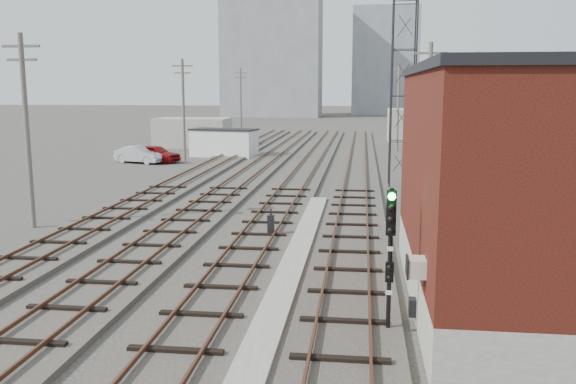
% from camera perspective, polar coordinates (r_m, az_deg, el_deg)
% --- Properties ---
extents(ground, '(320.00, 320.00, 0.00)m').
position_cam_1_polar(ground, '(66.90, 4.47, 4.08)').
color(ground, '#282621').
rests_on(ground, ground).
extents(track_right, '(3.20, 90.00, 0.39)m').
position_cam_1_polar(track_right, '(45.97, 6.40, 1.61)').
color(track_right, '#332D28').
rests_on(track_right, ground).
extents(track_mid_right, '(3.20, 90.00, 0.39)m').
position_cam_1_polar(track_mid_right, '(46.18, 1.43, 1.71)').
color(track_mid_right, '#332D28').
rests_on(track_mid_right, ground).
extents(track_mid_left, '(3.20, 90.00, 0.39)m').
position_cam_1_polar(track_mid_left, '(46.74, -3.46, 1.79)').
color(track_mid_left, '#332D28').
rests_on(track_mid_left, ground).
extents(track_left, '(3.20, 90.00, 0.39)m').
position_cam_1_polar(track_left, '(47.62, -8.20, 1.85)').
color(track_left, '#332D28').
rests_on(track_left, ground).
extents(platform_curb, '(0.90, 28.00, 0.26)m').
position_cam_1_polar(platform_curb, '(21.63, 0.25, -7.52)').
color(platform_curb, gray).
rests_on(platform_curb, ground).
extents(brick_building, '(6.54, 12.20, 7.22)m').
position_cam_1_polar(brick_building, '(19.30, 20.62, 0.41)').
color(brick_building, gray).
rests_on(brick_building, ground).
extents(lattice_tower, '(1.60, 1.60, 15.00)m').
position_cam_1_polar(lattice_tower, '(41.61, 10.74, 10.87)').
color(lattice_tower, black).
rests_on(lattice_tower, ground).
extents(utility_pole_left_a, '(1.80, 0.24, 9.00)m').
position_cam_1_polar(utility_pole_left_a, '(30.73, -23.27, 5.68)').
color(utility_pole_left_a, '#595147').
rests_on(utility_pole_left_a, ground).
extents(utility_pole_left_b, '(1.80, 0.24, 9.00)m').
position_cam_1_polar(utility_pole_left_b, '(53.81, -9.75, 7.72)').
color(utility_pole_left_b, '#595147').
rests_on(utility_pole_left_b, ground).
extents(utility_pole_left_c, '(1.80, 0.24, 9.00)m').
position_cam_1_polar(utility_pole_left_c, '(78.08, -4.45, 8.41)').
color(utility_pole_left_c, '#595147').
rests_on(utility_pole_left_c, ground).
extents(utility_pole_right_a, '(1.80, 0.24, 9.00)m').
position_cam_1_polar(utility_pole_right_a, '(34.75, 12.98, 6.60)').
color(utility_pole_right_a, '#595147').
rests_on(utility_pole_right_a, ground).
extents(utility_pole_right_b, '(1.80, 0.24, 9.00)m').
position_cam_1_polar(utility_pole_right_b, '(64.64, 10.27, 8.02)').
color(utility_pole_right_b, '#595147').
rests_on(utility_pole_right_b, ground).
extents(apartment_left, '(22.00, 14.00, 30.00)m').
position_cam_1_polar(apartment_left, '(143.31, -1.45, 13.10)').
color(apartment_left, gray).
rests_on(apartment_left, ground).
extents(apartment_right, '(16.00, 12.00, 26.00)m').
position_cam_1_polar(apartment_right, '(156.74, 9.05, 11.96)').
color(apartment_right, gray).
rests_on(apartment_right, ground).
extents(shed_left, '(8.00, 5.00, 3.20)m').
position_cam_1_polar(shed_left, '(69.34, -8.90, 5.52)').
color(shed_left, gray).
rests_on(shed_left, ground).
extents(shed_right, '(6.00, 6.00, 4.00)m').
position_cam_1_polar(shed_right, '(76.89, 11.58, 6.14)').
color(shed_right, gray).
rests_on(shed_right, ground).
extents(signal_mast, '(0.40, 0.41, 3.99)m').
position_cam_1_polar(signal_mast, '(16.25, 9.54, -5.42)').
color(signal_mast, gray).
rests_on(signal_mast, ground).
extents(switch_stand, '(0.29, 0.29, 1.24)m').
position_cam_1_polar(switch_stand, '(26.76, -1.61, -3.14)').
color(switch_stand, black).
rests_on(switch_stand, ground).
extents(site_trailer, '(6.77, 3.91, 2.68)m').
position_cam_1_polar(site_trailer, '(59.07, -6.02, 4.62)').
color(site_trailer, white).
rests_on(site_trailer, ground).
extents(car_red, '(4.94, 3.00, 1.57)m').
position_cam_1_polar(car_red, '(55.35, -12.31, 3.53)').
color(car_red, maroon).
rests_on(car_red, ground).
extents(car_silver, '(4.86, 2.91, 1.51)m').
position_cam_1_polar(car_silver, '(55.18, -13.69, 3.43)').
color(car_silver, '#AEB2B6').
rests_on(car_silver, ground).
extents(car_grey, '(4.78, 2.54, 1.32)m').
position_cam_1_polar(car_grey, '(60.62, -6.67, 4.09)').
color(car_grey, gray).
rests_on(car_grey, ground).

